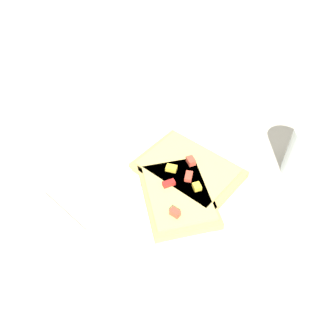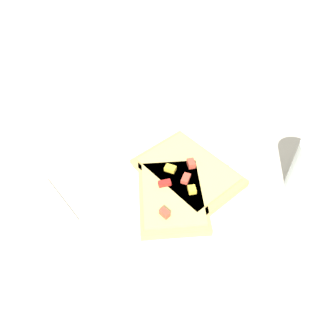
% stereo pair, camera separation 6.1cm
% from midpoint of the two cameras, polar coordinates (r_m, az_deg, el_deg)
% --- Properties ---
extents(ground_plane, '(4.00, 4.00, 0.00)m').
position_cam_midpoint_polar(ground_plane, '(0.62, -2.78, -1.52)').
color(ground_plane, '#BCB29E').
extents(plate, '(0.29, 0.29, 0.01)m').
position_cam_midpoint_polar(plate, '(0.62, -2.80, -1.16)').
color(plate, white).
rests_on(plate, ground).
extents(fork, '(0.15, 0.19, 0.01)m').
position_cam_midpoint_polar(fork, '(0.59, -2.96, -3.25)').
color(fork, '#B7B7BC').
rests_on(fork, plate).
extents(knife, '(0.14, 0.16, 0.01)m').
position_cam_midpoint_polar(knife, '(0.63, -8.64, 0.22)').
color(knife, '#B7B7BC').
rests_on(knife, plate).
extents(pizza_slice_main, '(0.19, 0.13, 0.03)m').
position_cam_midpoint_polar(pizza_slice_main, '(0.60, 0.67, -0.45)').
color(pizza_slice_main, tan).
rests_on(pizza_slice_main, plate).
extents(pizza_slice_corner, '(0.20, 0.18, 0.03)m').
position_cam_midpoint_polar(pizza_slice_corner, '(0.57, -1.42, -4.81)').
color(pizza_slice_corner, tan).
rests_on(pizza_slice_corner, plate).
extents(crumb_scatter, '(0.08, 0.10, 0.01)m').
position_cam_midpoint_polar(crumb_scatter, '(0.63, 5.99, 0.86)').
color(crumb_scatter, tan).
rests_on(crumb_scatter, plate).
extents(drinking_glass, '(0.07, 0.07, 0.10)m').
position_cam_midpoint_polar(drinking_glass, '(0.64, 20.58, 2.36)').
color(drinking_glass, silver).
rests_on(drinking_glass, ground).
extents(napkin, '(0.12, 0.07, 0.01)m').
position_cam_midpoint_polar(napkin, '(0.60, -23.15, -9.04)').
color(napkin, white).
rests_on(napkin, ground).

